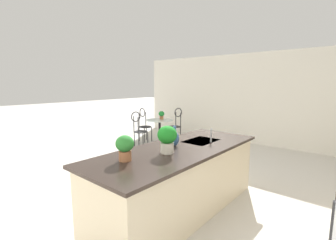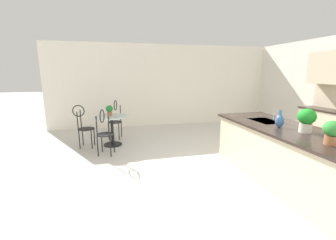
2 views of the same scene
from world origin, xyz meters
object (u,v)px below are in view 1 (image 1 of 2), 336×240
Objects in this scene: bistro_table at (160,130)px; vase_on_counter at (175,138)px; potted_plant_on_table at (161,115)px; potted_plant_counter_near at (167,138)px; chair_by_island at (176,123)px; potted_plant_counter_far at (125,146)px; chair_near_window at (139,128)px; chair_toward_desk at (144,123)px.

vase_on_counter is (2.58, 2.63, 0.58)m from bistro_table.
potted_plant_counter_near is at bearing 42.83° from potted_plant_on_table.
potted_plant_counter_far reaches higher than chair_by_island.
vase_on_counter is at bearing 45.64° from bistro_table.
potted_plant_on_table is 0.82× the size of potted_plant_counter_far.
vase_on_counter reaches higher than potted_plant_on_table.
chair_near_window is 3.48× the size of potted_plant_counter_far.
chair_toward_desk reaches higher than bistro_table.
potted_plant_counter_near is 0.40m from vase_on_counter.
chair_toward_desk is (-0.69, -0.50, 0.00)m from chair_near_window.
chair_toward_desk is 3.48× the size of potted_plant_counter_far.
bistro_table is 4.10m from potted_plant_counter_near.
potted_plant_counter_near reaches higher than chair_near_window.
potted_plant_on_table is 4.18m from potted_plant_counter_near.
bistro_table is 0.46m from potted_plant_on_table.
potted_plant_on_table is 3.81m from vase_on_counter.
potted_plant_on_table is (-0.13, 0.62, 0.31)m from chair_toward_desk.
chair_by_island is 3.48× the size of potted_plant_counter_far.
bistro_table is 2.26× the size of potted_plant_counter_near.
chair_near_window is 4.24× the size of potted_plant_on_table.
potted_plant_counter_near is (3.59, 2.70, 0.55)m from chair_by_island.
potted_plant_counter_far is at bearing 36.45° from potted_plant_on_table.
chair_by_island is (-0.66, 0.09, 0.13)m from bistro_table.
potted_plant_counter_near is 0.58m from potted_plant_counter_far.
chair_by_island is at bearing 131.39° from chair_toward_desk.
potted_plant_counter_far is (3.61, 2.67, 0.21)m from potted_plant_on_table.
potted_plant_counter_far is at bearing -0.74° from vase_on_counter.
potted_plant_counter_far is (0.55, -0.17, -0.03)m from potted_plant_counter_near.
vase_on_counter is (1.89, 2.79, 0.46)m from chair_near_window.
chair_toward_desk is 3.62× the size of vase_on_counter.
potted_plant_on_table is 0.85× the size of vase_on_counter.
potted_plant_on_table is at bearing -143.55° from potted_plant_counter_far.
chair_near_window is 0.85m from chair_toward_desk.
chair_by_island is 1.00× the size of chair_toward_desk.
potted_plant_counter_far is (2.79, 2.78, 0.52)m from chair_near_window.
chair_toward_desk is 4.24× the size of potted_plant_on_table.
chair_near_window is (0.69, -0.16, 0.13)m from bistro_table.
vase_on_counter is at bearing 179.26° from potted_plant_counter_far.
vase_on_counter is (3.24, 2.54, 0.46)m from chair_by_island.
potted_plant_counter_far is 0.90m from vase_on_counter.
potted_plant_on_table is at bearing 172.15° from chair_near_window.
potted_plant_on_table is (-0.13, -0.04, 0.43)m from bistro_table.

